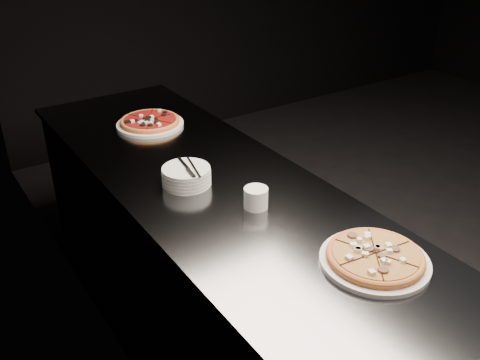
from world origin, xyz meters
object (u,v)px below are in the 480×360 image
pizza_tomato (150,122)px  cutlery (189,168)px  pizza_mushroom (375,258)px  plate_stack (186,176)px  ramekin (256,197)px  counter (217,276)px

pizza_tomato → cutlery: bearing=-101.5°
pizza_mushroom → plate_stack: plate_stack is taller
pizza_mushroom → ramekin: 0.49m
plate_stack → cutlery: 0.04m
pizza_mushroom → cutlery: bearing=106.7°
pizza_tomato → cutlery: size_ratio=1.67×
plate_stack → cutlery: (0.01, -0.01, 0.04)m
pizza_mushroom → pizza_tomato: 1.39m
cutlery → ramekin: bearing=-59.2°
counter → pizza_mushroom: pizza_mushroom is taller
plate_stack → cutlery: bearing=-62.4°
pizza_tomato → ramekin: 0.91m
ramekin → cutlery: bearing=112.7°
pizza_mushroom → pizza_tomato: bearing=94.0°
plate_stack → ramekin: 0.32m
pizza_tomato → cutlery: cutlery is taller
counter → cutlery: cutlery is taller
pizza_mushroom → ramekin: bearing=103.0°
pizza_mushroom → cutlery: (-0.23, 0.75, 0.05)m
counter → cutlery: 0.54m
cutlery → plate_stack: bearing=125.7°
pizza_mushroom → cutlery: cutlery is taller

